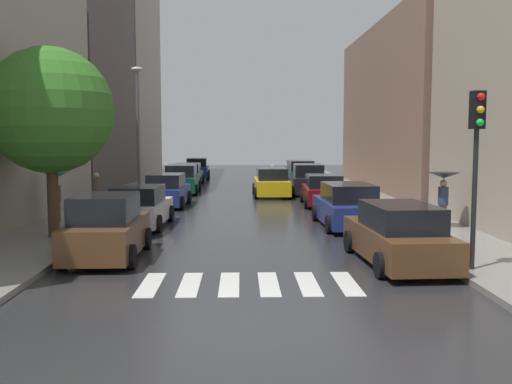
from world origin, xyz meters
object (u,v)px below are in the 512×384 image
object	(u,v)px
pedestrian_near_tree	(97,189)
taxi_midroad	(272,183)
parked_car_left_second	(140,208)
parked_car_right_fifth	(300,174)
parked_car_left_fourth	(182,180)
parked_car_left_fifth	(188,175)
pedestrian_foreground	(56,186)
pedestrian_by_kerb	(444,186)
street_tree_left	(50,111)
parked_car_right_second	(347,206)
parked_car_left_nearest	(107,229)
parked_car_right_nearest	(398,236)
lamp_post_left	(138,123)
parked_car_left_third	(167,191)
parked_car_right_fourth	(308,180)
traffic_light_right_corner	(477,140)
parked_car_left_sixth	(197,169)
parked_car_right_third	(323,191)

from	to	relation	value
pedestrian_near_tree	taxi_midroad	bearing A→B (deg)	-133.60
parked_car_left_second	parked_car_right_fifth	size ratio (longest dim) A/B	0.88
parked_car_left_fourth	parked_car_left_fifth	bearing A→B (deg)	1.58
taxi_midroad	pedestrian_foreground	distance (m)	13.79
pedestrian_by_kerb	street_tree_left	bearing A→B (deg)	-127.57
parked_car_right_second	parked_car_left_second	bearing A→B (deg)	86.72
parked_car_left_nearest	parked_car_right_nearest	bearing A→B (deg)	-96.92
taxi_midroad	parked_car_right_nearest	bearing A→B (deg)	-173.09
parked_car_left_nearest	lamp_post_left	size ratio (longest dim) A/B	0.59
parked_car_left_second	parked_car_left_third	bearing A→B (deg)	0.33
parked_car_left_second	lamp_post_left	distance (m)	9.59
pedestrian_by_kerb	lamp_post_left	size ratio (longest dim) A/B	0.29
pedestrian_near_tree	pedestrian_by_kerb	bearing A→B (deg)	166.22
pedestrian_near_tree	parked_car_right_nearest	bearing A→B (deg)	143.98
parked_car_left_second	pedestrian_by_kerb	bearing A→B (deg)	-94.82
parked_car_left_fourth	lamp_post_left	bearing A→B (deg)	156.54
parked_car_right_nearest	taxi_midroad	world-z (taller)	taxi_midroad
parked_car_right_fourth	parked_car_right_fifth	bearing A→B (deg)	1.32
taxi_midroad	traffic_light_right_corner	world-z (taller)	traffic_light_right_corner
parked_car_left_second	street_tree_left	bearing A→B (deg)	143.26
parked_car_left_sixth	parked_car_left_fifth	bearing A→B (deg)	176.26
parked_car_left_fifth	parked_car_left_sixth	bearing A→B (deg)	-1.60
parked_car_right_fourth	taxi_midroad	xyz separation A→B (m)	(-2.21, -1.18, -0.07)
parked_car_right_nearest	parked_car_right_fourth	xyz separation A→B (m)	(-0.19, 18.79, 0.07)
parked_car_left_sixth	street_tree_left	size ratio (longest dim) A/B	0.69
parked_car_right_second	parked_car_left_sixth	bearing A→B (deg)	14.81
parked_car_left_sixth	pedestrian_foreground	size ratio (longest dim) A/B	2.21
parked_car_right_fourth	taxi_midroad	bearing A→B (deg)	120.56
parked_car_right_nearest	parked_car_right_second	distance (m)	6.36
parked_car_left_second	pedestrian_by_kerb	xyz separation A→B (m)	(11.00, -1.35, 0.90)
parked_car_left_sixth	traffic_light_right_corner	size ratio (longest dim) A/B	0.97
street_tree_left	lamp_post_left	bearing A→B (deg)	86.49
parked_car_right_fifth	traffic_light_right_corner	xyz separation A→B (m)	(1.55, -26.08, 2.47)
parked_car_right_second	parked_car_left_fifth	bearing A→B (deg)	19.97
parked_car_right_third	pedestrian_near_tree	xyz separation A→B (m)	(-10.71, -1.45, 0.24)
taxi_midroad	pedestrian_by_kerb	xyz separation A→B (m)	(5.45, -12.38, 0.87)
parked_car_right_third	parked_car_left_fifth	bearing A→B (deg)	33.39
parked_car_right_third	street_tree_left	xyz separation A→B (m)	(-10.13, -9.40, 3.47)
parked_car_left_fourth	parked_car_right_fourth	world-z (taller)	parked_car_right_fourth
parked_car_left_sixth	parked_car_right_fourth	distance (m)	15.00
parked_car_left_fifth	parked_car_left_sixth	distance (m)	5.93
pedestrian_near_tree	parked_car_left_fourth	bearing A→B (deg)	-100.02
taxi_midroad	pedestrian_foreground	bearing A→B (deg)	139.53
parked_car_right_second	street_tree_left	bearing A→B (deg)	102.85
parked_car_left_fifth	lamp_post_left	size ratio (longest dim) A/B	0.63
parked_car_left_third	pedestrian_foreground	size ratio (longest dim) A/B	2.19
parked_car_left_nearest	pedestrian_near_tree	distance (m)	11.23
parked_car_left_nearest	street_tree_left	bearing A→B (deg)	38.82
parked_car_right_fifth	taxi_midroad	world-z (taller)	taxi_midroad
parked_car_right_second	traffic_light_right_corner	size ratio (longest dim) A/B	1.10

